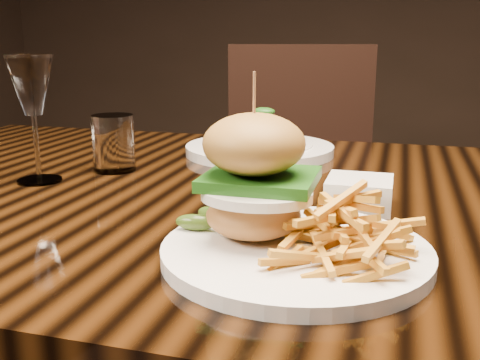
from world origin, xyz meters
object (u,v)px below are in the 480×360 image
(dining_table, at_px, (273,241))
(burger_plate, at_px, (291,212))
(chair_far, at_px, (302,181))
(far_dish, at_px, (260,145))
(wine_glass, at_px, (31,89))

(dining_table, distance_m, burger_plate, 0.28)
(chair_far, bearing_deg, dining_table, -98.12)
(far_dish, xyz_separation_m, chair_far, (-0.02, 0.63, -0.23))
(burger_plate, distance_m, far_dish, 0.53)
(burger_plate, bearing_deg, chair_far, 110.34)
(wine_glass, relative_size, chair_far, 0.21)
(dining_table, xyz_separation_m, wine_glass, (-0.37, -0.04, 0.22))
(burger_plate, distance_m, wine_glass, 0.49)
(dining_table, distance_m, wine_glass, 0.43)
(dining_table, bearing_deg, wine_glass, -173.62)
(burger_plate, height_order, wine_glass, wine_glass)
(dining_table, height_order, wine_glass, wine_glass)
(wine_glass, height_order, chair_far, chair_far)
(wine_glass, xyz_separation_m, chair_far, (0.26, 0.93, -0.36))
(dining_table, xyz_separation_m, chair_far, (-0.11, 0.89, -0.13))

